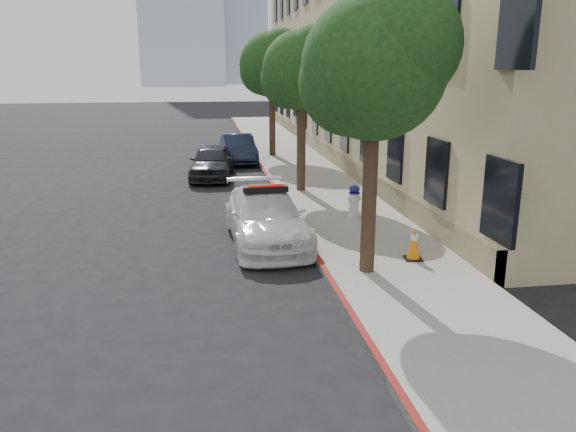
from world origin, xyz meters
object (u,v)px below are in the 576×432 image
at_px(parked_car_far, 238,148).
at_px(traffic_cone, 414,244).
at_px(police_car, 266,217).
at_px(fire_hydrant, 354,203).
at_px(parked_car_mid, 212,162).

bearing_deg(parked_car_far, traffic_cone, -82.17).
relative_size(parked_car_far, traffic_cone, 5.35).
distance_m(police_car, fire_hydrant, 2.90).
bearing_deg(parked_car_far, police_car, -94.03).
xyz_separation_m(police_car, parked_car_mid, (-1.17, 8.60, 0.01)).
bearing_deg(parked_car_far, fire_hydrant, -80.74).
bearing_deg(traffic_cone, parked_car_mid, 111.19).
bearing_deg(police_car, parked_car_mid, 95.42).
distance_m(parked_car_mid, parked_car_far, 3.89).
height_order(parked_car_far, fire_hydrant, parked_car_far).
height_order(parked_car_mid, fire_hydrant, parked_car_mid).
distance_m(parked_car_mid, fire_hydrant, 8.23).
height_order(police_car, traffic_cone, police_car).
bearing_deg(parked_car_mid, police_car, -76.26).
bearing_deg(traffic_cone, fire_hydrant, 96.80).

